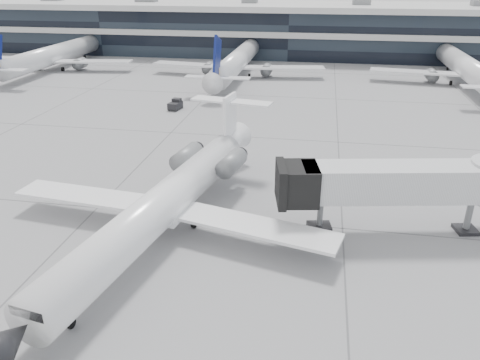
# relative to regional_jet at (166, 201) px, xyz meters

# --- Properties ---
(ground) EXTENTS (220.00, 220.00, 0.00)m
(ground) POSITION_rel_regional_jet_xyz_m (3.02, 2.72, -2.55)
(ground) COLOR gray
(ground) RESTS_ON ground
(terminal) EXTENTS (170.00, 22.00, 10.00)m
(terminal) POSITION_rel_regional_jet_xyz_m (3.02, 84.72, 2.45)
(terminal) COLOR black
(terminal) RESTS_ON ground
(bg_jet_left) EXTENTS (32.00, 40.00, 9.60)m
(bg_jet_left) POSITION_rel_regional_jet_xyz_m (-41.98, 57.72, -2.55)
(bg_jet_left) COLOR white
(bg_jet_left) RESTS_ON ground
(bg_jet_center) EXTENTS (32.00, 40.00, 9.60)m
(bg_jet_center) POSITION_rel_regional_jet_xyz_m (-4.98, 57.72, -2.55)
(bg_jet_center) COLOR white
(bg_jet_center) RESTS_ON ground
(bg_jet_right) EXTENTS (32.00, 40.00, 9.60)m
(bg_jet_right) POSITION_rel_regional_jet_xyz_m (35.02, 57.72, -2.55)
(bg_jet_right) COLOR white
(bg_jet_right) RESTS_ON ground
(regional_jet) EXTENTS (25.81, 32.18, 7.46)m
(regional_jet) POSITION_rel_regional_jet_xyz_m (0.00, 0.00, 0.00)
(regional_jet) COLOR white
(regional_jet) RESTS_ON ground
(jet_bridge) EXTENTS (17.42, 6.34, 5.61)m
(jet_bridge) POSITION_rel_regional_jet_xyz_m (17.45, 3.00, 1.54)
(jet_bridge) COLOR silver
(jet_bridge) RESTS_ON ground
(traffic_cone) EXTENTS (0.51, 0.51, 0.58)m
(traffic_cone) POSITION_rel_regional_jet_xyz_m (-0.28, 14.85, -2.27)
(traffic_cone) COLOR #FF3C0D
(traffic_cone) RESTS_ON ground
(far_tug) EXTENTS (1.73, 2.51, 1.47)m
(far_tug) POSITION_rel_regional_jet_xyz_m (-9.52, 32.93, -1.89)
(far_tug) COLOR black
(far_tug) RESTS_ON ground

